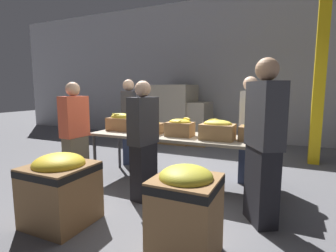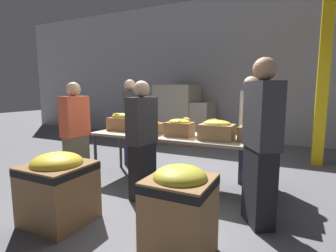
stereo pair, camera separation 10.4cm
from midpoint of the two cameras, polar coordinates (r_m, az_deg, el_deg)
The scene contains 18 objects.
ground_plane at distance 4.15m, azimuth 3.25°, elevation -12.53°, with size 30.00×30.00×0.00m, color slate.
wall_back at distance 7.69m, azimuth 15.07°, elevation 11.75°, with size 16.00×0.08×4.00m.
sorting_table at distance 3.96m, azimuth 3.33°, elevation -2.78°, with size 2.82×0.80×0.76m.
banana_box_0 at distance 4.49m, azimuth -9.33°, elevation 0.91°, with size 0.46×0.27×0.30m.
banana_box_1 at distance 4.15m, azimuth -3.42°, elevation -0.10°, with size 0.41×0.31×0.23m.
banana_box_2 at distance 3.88m, azimuth 3.30°, elevation -0.29°, with size 0.39×0.28×0.28m.
banana_box_3 at distance 3.66m, azimuth 11.37°, elevation -0.84°, with size 0.46×0.32×0.29m.
banana_box_4 at distance 3.68m, azimuth 19.53°, elevation -1.37°, with size 0.46×0.30×0.24m.
volunteer_0 at distance 5.20m, azimuth -7.56°, elevation 0.87°, with size 0.38×0.49×1.65m.
volunteer_1 at distance 3.46m, azimuth -4.77°, elevation -3.33°, with size 0.27×0.45×1.56m.
volunteer_2 at distance 4.26m, azimuth 17.90°, elevation -0.97°, with size 0.23×0.45×1.65m.
volunteer_3 at distance 4.23m, azimuth -18.81°, elevation -1.67°, with size 0.24×0.43×1.56m.
volunteer_4 at distance 2.93m, azimuth 20.54°, elevation -3.76°, with size 0.45×0.53×1.77m.
donation_bin_0 at distance 3.14m, azimuth -21.87°, elevation -12.00°, with size 0.64×0.64×0.78m.
donation_bin_1 at distance 2.34m, azimuth 3.92°, elevation -17.80°, with size 0.54×0.54×0.82m.
support_pillar at distance 5.81m, azimuth 31.39°, elevation 12.22°, with size 0.20×0.20×4.00m.
pallet_stack_0 at distance 7.36m, azimuth 2.48°, elevation 2.67°, with size 1.14×1.14×1.58m.
pallet_stack_1 at distance 7.18m, azimuth 6.44°, elevation 0.67°, with size 0.97×0.97×1.12m.
Camera 2 is at (1.55, -3.57, 1.45)m, focal length 28.00 mm.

